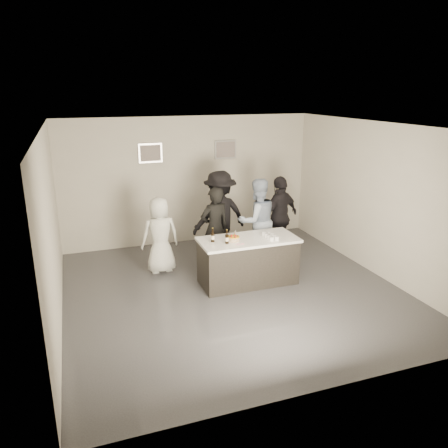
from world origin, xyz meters
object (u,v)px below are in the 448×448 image
Objects in this scene: person_guest_back at (220,215)px; cake at (234,239)px; person_main_black at (215,228)px; person_guest_left at (160,235)px; beer_bottle_a at (213,235)px; bar_counter at (248,261)px; person_main_blue at (257,221)px; beer_bottle_b at (227,237)px; person_guest_right at (280,217)px.

cake is at bearing 69.81° from person_guest_back.
person_guest_left is at bearing -18.89° from person_main_black.
person_main_black is at bearing 167.48° from person_guest_left.
person_main_black is at bearing 69.57° from beer_bottle_a.
person_main_blue is (0.61, 0.98, 0.46)m from bar_counter.
beer_bottle_a is 0.14× the size of person_main_blue.
cake is (-0.31, -0.03, 0.49)m from bar_counter.
person_guest_left is 0.80× the size of person_guest_back.
cake is 0.40m from beer_bottle_a.
beer_bottle_b is 0.14× the size of person_main_blue.
person_main_black is at bearing -16.48° from person_guest_right.
person_main_blue is at bearing 58.32° from bar_counter.
bar_counter is 1.24m from person_main_blue.
beer_bottle_a is at bearing 55.18° from person_guest_back.
cake is at bearing 43.77° from person_main_blue.
beer_bottle_a is 2.18m from person_guest_right.
person_main_blue is (0.97, 0.07, 0.05)m from person_main_black.
person_guest_right is (1.52, 1.14, -0.04)m from cake.
person_guest_left is at bearing 142.83° from bar_counter.
bar_counter is 1.08× the size of person_main_black.
person_guest_left is at bearing 126.23° from beer_bottle_a.
person_main_blue is at bearing 174.02° from person_guest_left.
person_guest_right is at bearing 178.37° from person_main_black.
person_guest_back is (0.24, 1.47, 0.03)m from cake.
cake is 1.49m from person_guest_back.
beer_bottle_a is 0.15× the size of person_main_black.
person_main_black is (0.11, 1.04, -0.17)m from beer_bottle_b.
person_guest_back is (-0.68, 0.46, 0.06)m from person_main_blue.
bar_counter is 8.31× the size of cake.
person_guest_back is (0.61, 1.40, -0.06)m from beer_bottle_a.
person_main_black reaches higher than person_guest_left.
person_guest_back is at bearing -127.73° from person_main_black.
person_guest_back is at bearing -38.53° from person_main_blue.
beer_bottle_b reaches higher than cake.
person_guest_right is at bearing 29.29° from beer_bottle_a.
person_main_black is at bearing 93.39° from cake.
bar_counter is 0.58m from cake.
bar_counter is at bearing -4.14° from beer_bottle_a.
beer_bottle_b is at bearing 64.61° from person_guest_back.
bar_counter is 7.15× the size of beer_bottle_b.
beer_bottle_b is at bearing -40.08° from beer_bottle_a.
person_guest_left is (-0.77, 1.06, -0.25)m from beer_bottle_a.
person_main_blue is 1.01× the size of person_guest_right.
cake is 0.12× the size of person_guest_back.
bar_counter is at bearing 18.83° from person_guest_right.
cake is 1.62m from person_guest_left.
person_main_black is at bearing 50.12° from person_guest_back.
bar_counter is at bearing 5.39° from cake.
beer_bottle_a is 1.00× the size of beer_bottle_b.
person_guest_right reaches higher than bar_counter.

